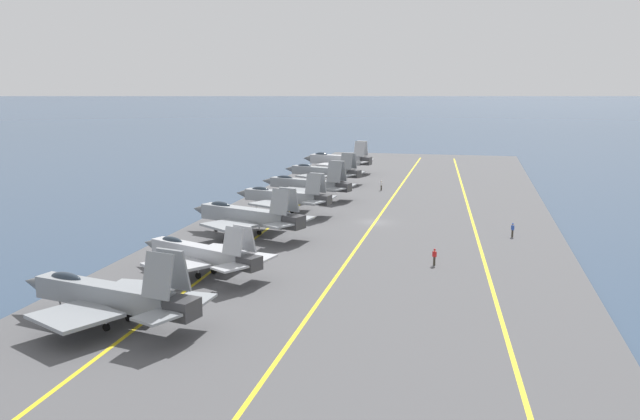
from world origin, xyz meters
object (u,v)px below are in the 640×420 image
crew_white_vest (381,185)px  parked_jet_second (200,253)px  parked_jet_seventh (338,160)px  parked_jet_third (246,216)px  parked_jet_fourth (284,197)px  crew_blue_vest (513,229)px  parked_jet_nearest (107,295)px  parked_jet_fifth (307,184)px  crew_red_vest (434,256)px  parked_jet_sixth (323,171)px

crew_white_vest → parked_jet_second: bearing=169.8°
parked_jet_second → parked_jet_seventh: size_ratio=1.02×
parked_jet_third → crew_white_vest: bearing=-16.1°
parked_jet_fourth → parked_jet_seventh: bearing=1.7°
parked_jet_third → crew_blue_vest: parked_jet_third is taller
crew_white_vest → parked_jet_fourth: bearing=157.1°
parked_jet_fourth → crew_white_vest: 27.62m
parked_jet_nearest → parked_jet_third: size_ratio=1.01×
parked_jet_seventh → parked_jet_fifth: bearing=-177.7°
parked_jet_nearest → parked_jet_seventh: parked_jet_seventh is taller
parked_jet_seventh → crew_blue_vest: 63.66m
parked_jet_nearest → crew_blue_vest: parked_jet_nearest is taller
parked_jet_fourth → crew_red_vest: (-23.20, -22.65, -1.63)m
parked_jet_seventh → crew_blue_vest: size_ratio=8.71×
parked_jet_fourth → parked_jet_seventh: (46.87, 1.36, 0.18)m
parked_jet_fourth → crew_white_vest: (25.40, -10.73, -1.62)m
parked_jet_nearest → crew_blue_vest: (38.70, -32.60, -1.42)m
parked_jet_fourth → parked_jet_seventh: parked_jet_seventh is taller
parked_jet_second → parked_jet_sixth: bearing=1.4°
parked_jet_second → parked_jet_fifth: size_ratio=0.93×
parked_jet_fourth → parked_jet_sixth: (31.65, 1.17, -0.39)m
parked_jet_third → parked_jet_seventh: parked_jet_seventh is taller
parked_jet_fifth → parked_jet_sixth: bearing=3.6°
parked_jet_seventh → crew_red_vest: (-70.07, -24.01, -1.81)m
parked_jet_third → crew_white_vest: (39.80, -11.48, -1.58)m
crew_red_vest → crew_white_vest: crew_white_vest is taller
crew_white_vest → crew_red_vest: bearing=-166.2°
crew_red_vest → crew_white_vest: (48.60, 11.93, 0.01)m
parked_jet_fourth → parked_jet_fifth: 14.28m
parked_jet_fourth → parked_jet_nearest: bearing=178.4°
crew_white_vest → parked_jet_third: bearing=163.9°
crew_blue_vest → parked_jet_fifth: bearing=54.9°
parked_jet_second → crew_red_vest: size_ratio=8.71×
parked_jet_nearest → parked_jet_third: (32.03, -0.55, 0.20)m
parked_jet_fifth → parked_jet_fourth: bearing=-179.7°
parked_jet_third → crew_red_vest: parked_jet_third is taller
crew_blue_vest → parked_jet_nearest: bearing=139.9°
crew_red_vest → parked_jet_sixth: bearing=23.5°
parked_jet_fourth → crew_white_vest: parked_jet_fourth is taller
parked_jet_second → parked_jet_seventh: parked_jet_seventh is taller
crew_blue_vest → crew_white_vest: size_ratio=0.97×
crew_blue_vest → crew_red_vest: size_ratio=0.98×
parked_jet_second → crew_blue_vest: 39.26m
parked_jet_sixth → crew_white_vest: bearing=-117.7°
parked_jet_fourth → parked_jet_fifth: size_ratio=0.92×
parked_jet_third → crew_white_vest: parked_jet_third is taller
parked_jet_sixth → parked_jet_seventh: bearing=0.7°
crew_blue_vest → parked_jet_second: bearing=128.0°
parked_jet_second → parked_jet_sixth: 63.58m
parked_jet_second → parked_jet_nearest: bearing=173.4°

